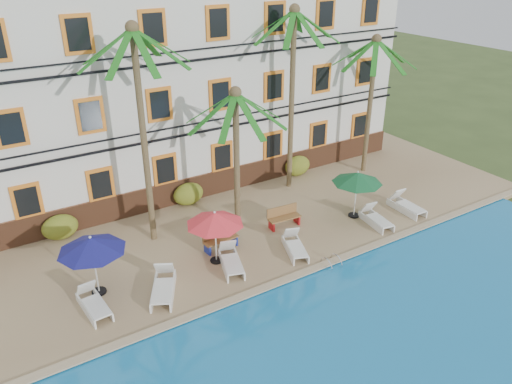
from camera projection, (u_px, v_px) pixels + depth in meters
ground at (275, 273)px, 19.46m from camera, size 100.00×100.00×0.00m
pool_deck at (215, 217)px, 23.21m from camera, size 30.00×12.00×0.25m
pool_coping at (288, 278)px, 18.65m from camera, size 30.00×0.35×0.06m
hotel_building at (164, 83)px, 24.68m from camera, size 25.40×6.44×10.22m
palm_b at (141, 111)px, 18.79m from camera, size 4.19×4.19×8.89m
palm_c at (236, 139)px, 20.36m from camera, size 4.19×4.19×6.31m
palm_d at (292, 77)px, 23.43m from camera, size 4.19×4.19×8.94m
palm_e at (372, 86)px, 25.67m from camera, size 4.19×4.19×7.33m
shrub_left at (60, 227)px, 21.04m from camera, size 1.50×0.90×1.10m
shrub_mid at (188, 194)px, 23.85m from camera, size 1.50×0.90×1.10m
shrub_right at (297, 166)px, 26.92m from camera, size 1.50×0.90×1.10m
umbrella_blue at (91, 245)px, 17.05m from camera, size 2.37×2.37×2.37m
umbrella_red at (215, 219)px, 18.88m from camera, size 2.25×2.25×2.26m
umbrella_green at (357, 178)px, 22.18m from camera, size 2.27×2.27×2.28m
lounger_a at (93, 303)px, 16.96m from camera, size 0.81×1.92×0.89m
lounger_b at (163, 286)px, 17.76m from camera, size 1.63×2.18×0.98m
lounger_c at (231, 260)px, 19.25m from camera, size 1.26×2.08×0.92m
lounger_d at (295, 246)px, 20.21m from camera, size 1.26×1.97×0.88m
lounger_e at (376, 218)px, 22.27m from camera, size 0.91×1.92×0.87m
lounger_f at (406, 205)px, 23.38m from camera, size 0.78×1.97×0.92m
bench_left at (220, 238)px, 20.42m from camera, size 1.53×0.58×0.93m
bench_right at (284, 216)px, 22.04m from camera, size 1.53×0.58×0.93m
pool_ladder at (331, 264)px, 19.53m from camera, size 0.54×0.74×0.74m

